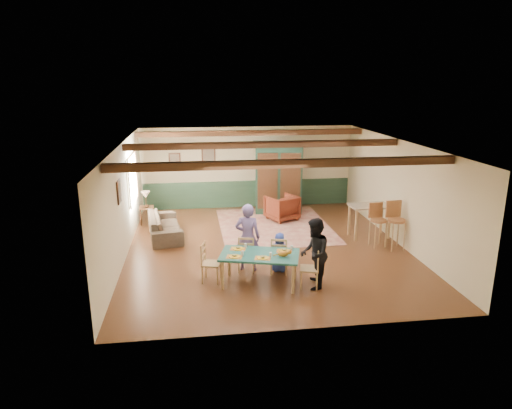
{
  "coord_description": "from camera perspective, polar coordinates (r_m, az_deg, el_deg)",
  "views": [
    {
      "loc": [
        -1.77,
        -10.89,
        4.2
      ],
      "look_at": [
        -0.27,
        0.06,
        1.15
      ],
      "focal_mm": 32.0,
      "sensor_mm": 36.0,
      "label": 1
    }
  ],
  "objects": [
    {
      "name": "wall_back",
      "position": [
        15.26,
        -1.01,
        4.65
      ],
      "size": [
        7.0,
        0.02,
        2.7
      ],
      "primitive_type": "cube",
      "color": "beige",
      "rests_on": "floor"
    },
    {
      "name": "armchair",
      "position": [
        14.02,
        3.25,
        -0.38
      ],
      "size": [
        1.12,
        1.13,
        0.78
      ],
      "primitive_type": "imported",
      "rotation": [
        0.0,
        0.0,
        -2.69
      ],
      "color": "#43150D",
      "rests_on": "floor"
    },
    {
      "name": "cat",
      "position": [
        9.4,
        3.42,
        -6.1
      ],
      "size": [
        0.35,
        0.21,
        0.16
      ],
      "primitive_type": null,
      "rotation": [
        0.0,
        0.0,
        -0.27
      ],
      "color": "#C67923",
      "rests_on": "dining_table"
    },
    {
      "name": "place_setting_near_center",
      "position": [
        9.31,
        0.85,
        -6.44
      ],
      "size": [
        0.42,
        0.36,
        0.11
      ],
      "primitive_type": null,
      "rotation": [
        0.0,
        0.0,
        -0.27
      ],
      "color": "gold",
      "rests_on": "dining_table"
    },
    {
      "name": "end_table",
      "position": [
        14.04,
        -13.48,
        -1.32
      ],
      "size": [
        0.46,
        0.46,
        0.52
      ],
      "primitive_type": null,
      "rotation": [
        0.0,
        0.0,
        0.09
      ],
      "color": "#321B0D",
      "rests_on": "floor"
    },
    {
      "name": "place_setting_far_right",
      "position": [
        9.7,
        3.55,
        -5.56
      ],
      "size": [
        0.42,
        0.36,
        0.11
      ],
      "primitive_type": null,
      "rotation": [
        0.0,
        0.0,
        -0.27
      ],
      "color": "gold",
      "rests_on": "dining_table"
    },
    {
      "name": "wainscot_back",
      "position": [
        15.44,
        -0.99,
        1.36
      ],
      "size": [
        6.95,
        0.03,
        0.9
      ],
      "primitive_type": "cube",
      "color": "#223F2D",
      "rests_on": "floor"
    },
    {
      "name": "picture_back_a",
      "position": [
        15.06,
        -5.95,
        6.17
      ],
      "size": [
        0.45,
        0.04,
        0.55
      ],
      "primitive_type": null,
      "color": "gray",
      "rests_on": "wall_back"
    },
    {
      "name": "armoire",
      "position": [
        14.62,
        2.83,
        3.36
      ],
      "size": [
        1.7,
        0.86,
        2.3
      ],
      "primitive_type": "cube",
      "rotation": [
        0.0,
        0.0,
        -0.13
      ],
      "color": "#143327",
      "rests_on": "floor"
    },
    {
      "name": "ceiling_beam_back",
      "position": [
        14.09,
        -0.55,
        8.94
      ],
      "size": [
        6.95,
        0.16,
        0.16
      ],
      "primitive_type": "cube",
      "color": "#321B0D",
      "rests_on": "ceiling"
    },
    {
      "name": "person_woman",
      "position": [
        9.47,
        7.29,
        -6.12
      ],
      "size": [
        0.73,
        0.85,
        1.49
      ],
      "primitive_type": "imported",
      "rotation": [
        0.0,
        0.0,
        -1.84
      ],
      "color": "black",
      "rests_on": "floor"
    },
    {
      "name": "dining_chair_far_right",
      "position": [
        10.21,
        2.93,
        -6.27
      ],
      "size": [
        0.47,
        0.48,
        0.86
      ],
      "primitive_type": null,
      "rotation": [
        0.0,
        0.0,
        2.88
      ],
      "color": "tan",
      "rests_on": "floor"
    },
    {
      "name": "floor",
      "position": [
        11.8,
        1.34,
        -5.42
      ],
      "size": [
        8.0,
        8.0,
        0.0
      ],
      "primitive_type": "plane",
      "color": "#4A2615",
      "rests_on": "ground"
    },
    {
      "name": "ceiling_beam_mid",
      "position": [
        11.54,
        1.1,
        7.5
      ],
      "size": [
        6.95,
        0.16,
        0.16
      ],
      "primitive_type": "cube",
      "color": "#321B0D",
      "rests_on": "ceiling"
    },
    {
      "name": "area_rug",
      "position": [
        13.53,
        2.29,
        -2.66
      ],
      "size": [
        3.23,
        3.82,
        0.01
      ],
      "primitive_type": "cube",
      "rotation": [
        0.0,
        0.0,
        0.01
      ],
      "color": "beige",
      "rests_on": "floor"
    },
    {
      "name": "dining_table",
      "position": [
        9.68,
        0.46,
        -8.08
      ],
      "size": [
        1.8,
        1.3,
        0.68
      ],
      "primitive_type": null,
      "rotation": [
        0.0,
        0.0,
        -0.27
      ],
      "color": "#1A554C",
      "rests_on": "floor"
    },
    {
      "name": "picture_back_b",
      "position": [
        15.09,
        -10.13,
        5.45
      ],
      "size": [
        0.38,
        0.04,
        0.48
      ],
      "primitive_type": null,
      "color": "gray",
      "rests_on": "wall_back"
    },
    {
      "name": "picture_left_wall",
      "position": [
        10.71,
        -16.73,
        1.54
      ],
      "size": [
        0.04,
        0.42,
        0.52
      ],
      "primitive_type": null,
      "color": "gray",
      "rests_on": "wall_left"
    },
    {
      "name": "counter_table",
      "position": [
        12.83,
        13.95,
        -2.01
      ],
      "size": [
        1.12,
        0.69,
        0.91
      ],
      "primitive_type": null,
      "rotation": [
        0.0,
        0.0,
        0.04
      ],
      "color": "#BAAA90",
      "rests_on": "floor"
    },
    {
      "name": "ceiling",
      "position": [
        11.13,
        1.42,
        7.67
      ],
      "size": [
        7.0,
        8.0,
        0.02
      ],
      "primitive_type": "cube",
      "color": "white",
      "rests_on": "wall_back"
    },
    {
      "name": "table_lamp",
      "position": [
        13.9,
        -13.61,
        0.65
      ],
      "size": [
        0.29,
        0.29,
        0.48
      ],
      "primitive_type": null,
      "rotation": [
        0.0,
        0.0,
        -0.09
      ],
      "color": "tan",
      "rests_on": "end_table"
    },
    {
      "name": "place_setting_near_left",
      "position": [
        9.39,
        -2.73,
        -6.26
      ],
      "size": [
        0.42,
        0.36,
        0.11
      ],
      "primitive_type": null,
      "rotation": [
        0.0,
        0.0,
        -0.27
      ],
      "color": "gold",
      "rests_on": "dining_table"
    },
    {
      "name": "wall_left",
      "position": [
        11.39,
        -16.29,
        0.3
      ],
      "size": [
        0.02,
        8.0,
        2.7
      ],
      "primitive_type": "cube",
      "color": "beige",
      "rests_on": "floor"
    },
    {
      "name": "bar_stool_right",
      "position": [
        12.05,
        17.11,
        -2.58
      ],
      "size": [
        0.47,
        0.51,
        1.24
      ],
      "primitive_type": null,
      "rotation": [
        0.0,
        0.0,
        0.07
      ],
      "color": "#A76D41",
      "rests_on": "floor"
    },
    {
      "name": "ceiling_beam_front",
      "position": [
        8.91,
        3.79,
        5.12
      ],
      "size": [
        6.95,
        0.16,
        0.16
      ],
      "primitive_type": "cube",
      "color": "#321B0D",
      "rests_on": "ceiling"
    },
    {
      "name": "bar_stool_left",
      "position": [
        12.14,
        15.01,
        -2.54
      ],
      "size": [
        0.45,
        0.49,
        1.13
      ],
      "primitive_type": null,
      "rotation": [
        0.0,
        0.0,
        0.12
      ],
      "color": "#A76D41",
      "rests_on": "floor"
    },
    {
      "name": "dining_chair_end_right",
      "position": [
        9.59,
        6.69,
        -7.86
      ],
      "size": [
        0.48,
        0.47,
        0.86
      ],
      "primitive_type": null,
      "rotation": [
        0.0,
        0.0,
        -1.84
      ],
      "color": "tan",
      "rests_on": "floor"
    },
    {
      "name": "dining_chair_far_left",
      "position": [
        10.29,
        -1.1,
        -6.09
      ],
      "size": [
        0.47,
        0.48,
        0.86
      ],
      "primitive_type": null,
      "rotation": [
        0.0,
        0.0,
        2.88
      ],
      "color": "tan",
      "rests_on": "floor"
    },
    {
      "name": "wall_right",
      "position": [
        12.43,
        17.53,
        1.44
      ],
      "size": [
        0.02,
        8.0,
        2.7
      ],
      "primitive_type": "cube",
      "color": "beige",
      "rests_on": "floor"
    },
    {
      "name": "person_child",
      "position": [
        10.27,
        2.97,
        -6.0
      ],
      "size": [
        0.5,
        0.39,
        0.91
      ],
      "primitive_type": "imported",
      "rotation": [
        0.0,
        0.0,
        2.88
      ],
      "color": "#253A97",
      "rests_on": "floor"
    },
    {
      "name": "place_setting_far_left",
      "position": [
        9.81,
        -2.26,
        -5.3
      ],
      "size": [
        0.42,
        0.36,
        0.11
      ],
      "primitive_type": null,
      "rotation": [
        0.0,
        0.0,
        -0.27
      ],
      "color": "gold",
      "rests_on": "dining_table"
    },
    {
      "name": "window_left",
      "position": [
        12.98,
        -15.19,
        3.09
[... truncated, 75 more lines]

